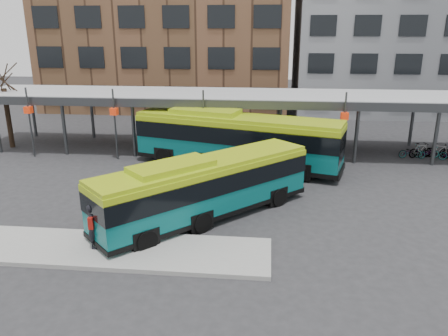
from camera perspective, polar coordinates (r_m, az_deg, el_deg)
ground at (r=20.10m, az=1.85°, el=-7.50°), size 120.00×120.00×0.00m
boarding_island at (r=18.61m, az=-16.29°, el=-10.14°), size 14.00×3.00×0.18m
canopy at (r=31.37m, az=3.54°, el=9.20°), size 40.00×6.53×4.80m
tree at (r=36.27m, az=-26.39°, el=6.20°), size 1.64×1.64×5.60m
building_brick at (r=51.42m, az=-7.15°, el=20.38°), size 26.00×14.00×22.00m
building_grey at (r=52.27m, az=23.54°, el=17.98°), size 24.00×14.00×20.00m
bus_front at (r=20.26m, az=-2.41°, el=-2.40°), size 9.51×9.49×3.06m
bus_rear at (r=27.86m, az=1.59°, el=3.90°), size 13.45×6.38×3.64m
pedestrian at (r=18.20m, az=-16.67°, el=-7.25°), size 0.48×0.70×1.83m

